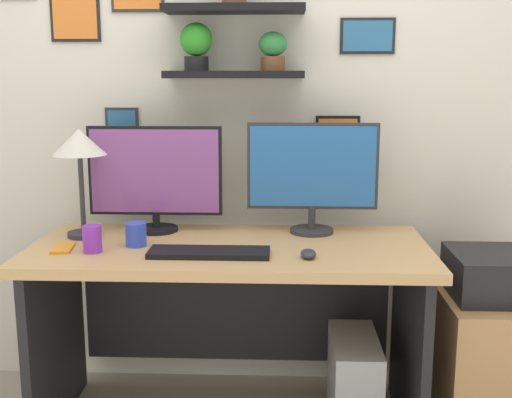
% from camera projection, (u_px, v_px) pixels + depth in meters
% --- Properties ---
extents(back_wall_assembly, '(4.40, 0.24, 2.70)m').
position_uv_depth(back_wall_assembly, '(236.00, 83.00, 2.79)').
color(back_wall_assembly, silver).
rests_on(back_wall_assembly, ground).
extents(desk, '(1.53, 0.68, 0.75)m').
position_uv_depth(desk, '(231.00, 293.00, 2.57)').
color(desk, tan).
rests_on(desk, ground).
extents(monitor_left, '(0.55, 0.18, 0.44)m').
position_uv_depth(monitor_left, '(155.00, 176.00, 2.66)').
color(monitor_left, black).
rests_on(monitor_left, desk).
extents(monitor_right, '(0.53, 0.18, 0.45)m').
position_uv_depth(monitor_right, '(313.00, 173.00, 2.63)').
color(monitor_right, '#2D2D33').
rests_on(monitor_right, desk).
extents(keyboard, '(0.44, 0.14, 0.02)m').
position_uv_depth(keyboard, '(209.00, 252.00, 2.34)').
color(keyboard, black).
rests_on(keyboard, desk).
extents(computer_mouse, '(0.06, 0.09, 0.03)m').
position_uv_depth(computer_mouse, '(308.00, 254.00, 2.30)').
color(computer_mouse, '#2D2D33').
rests_on(computer_mouse, desk).
extents(desk_lamp, '(0.21, 0.21, 0.44)m').
position_uv_depth(desk_lamp, '(80.00, 150.00, 2.54)').
color(desk_lamp, '#2D2D33').
rests_on(desk_lamp, desk).
extents(cell_phone, '(0.09, 0.15, 0.01)m').
position_uv_depth(cell_phone, '(63.00, 248.00, 2.41)').
color(cell_phone, orange).
rests_on(cell_phone, desk).
extents(coffee_mug, '(0.08, 0.08, 0.09)m').
position_uv_depth(coffee_mug, '(136.00, 234.00, 2.46)').
color(coffee_mug, blue).
rests_on(coffee_mug, desk).
extents(pen_cup, '(0.07, 0.07, 0.10)m').
position_uv_depth(pen_cup, '(92.00, 239.00, 2.37)').
color(pen_cup, purple).
rests_on(pen_cup, desk).
extents(drawer_cabinet, '(0.44, 0.50, 0.56)m').
position_uv_depth(drawer_cabinet, '(494.00, 364.00, 2.52)').
color(drawer_cabinet, tan).
rests_on(drawer_cabinet, ground).
extents(printer, '(0.38, 0.34, 0.17)m').
position_uv_depth(printer, '(501.00, 275.00, 2.45)').
color(printer, black).
rests_on(printer, drawer_cabinet).
extents(computer_tower_right, '(0.18, 0.40, 0.39)m').
position_uv_depth(computer_tower_right, '(354.00, 386.00, 2.53)').
color(computer_tower_right, '#99999E').
rests_on(computer_tower_right, ground).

